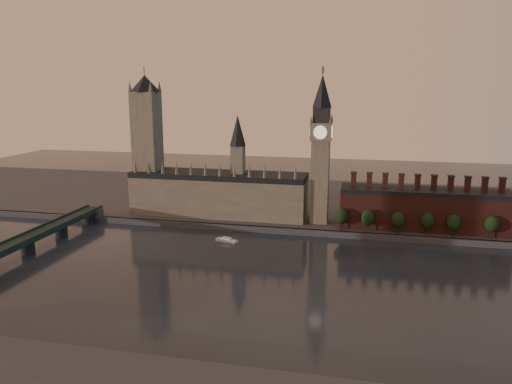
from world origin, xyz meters
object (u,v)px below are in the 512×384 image
river_boat (227,240)px  westminster_bridge (4,252)px  big_ben (321,148)px  victoria_tower (147,139)px

river_boat → westminster_bridge: bearing=-132.3°
big_ben → river_boat: 90.42m
big_ben → westminster_bridge: bearing=-145.7°
big_ben → westminster_bridge: big_ben is taller
westminster_bridge → victoria_tower: bearing=73.4°
victoria_tower → river_boat: 107.39m
big_ben → river_boat: (-54.91, -45.35, -55.71)m
victoria_tower → westminster_bridge: 133.21m
river_boat → big_ben: bearing=55.8°
victoria_tower → westminster_bridge: (-35.00, -117.70, -51.65)m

